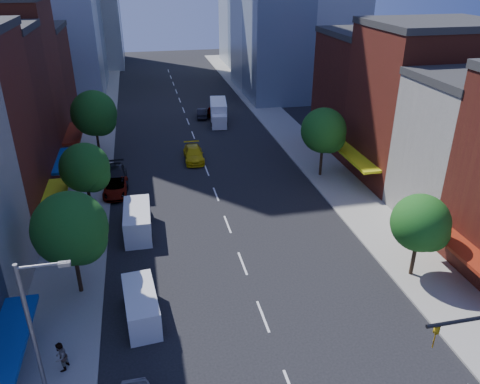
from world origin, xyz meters
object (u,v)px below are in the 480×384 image
object	(u,v)px
parked_car_third	(116,188)
traffic_car_far	(212,111)
cargo_van_near	(141,307)
pedestrian_far	(61,357)
traffic_car_oncoming	(202,113)
parked_car_second	(138,212)
taxi	(194,154)
box_truck	(219,113)
cargo_van_far	(138,222)
parked_car_rear	(116,176)

from	to	relation	value
parked_car_third	traffic_car_far	bearing A→B (deg)	63.00
cargo_van_near	pedestrian_far	distance (m)	5.46
parked_car_third	traffic_car_oncoming	xyz separation A→B (m)	(11.75, 23.44, 0.00)
parked_car_second	parked_car_third	xyz separation A→B (m)	(-2.00, 5.50, -0.01)
pedestrian_far	traffic_car_oncoming	bearing A→B (deg)	-176.48
taxi	box_truck	world-z (taller)	box_truck
cargo_van_far	traffic_car_oncoming	size ratio (longest dim) A/B	1.32
parked_car_second	traffic_car_oncoming	size ratio (longest dim) A/B	1.02
taxi	pedestrian_far	xyz separation A→B (m)	(-10.87, -29.23, 0.29)
taxi	cargo_van_near	bearing A→B (deg)	-102.45
parked_car_rear	traffic_car_far	xyz separation A→B (m)	(13.45, 21.65, -0.14)
cargo_van_far	traffic_car_far	world-z (taller)	cargo_van_far
taxi	box_truck	bearing A→B (deg)	70.33
box_truck	parked_car_third	bearing A→B (deg)	-115.71
taxi	traffic_car_far	distance (m)	17.82
taxi	traffic_car_far	size ratio (longest dim) A/B	1.36
parked_car_second	box_truck	distance (m)	28.63
cargo_van_near	box_truck	xyz separation A→B (m)	(11.73, 39.45, 0.38)
parked_car_second	traffic_car_far	xyz separation A→B (m)	(11.45, 29.74, -0.03)
cargo_van_far	taxi	bearing A→B (deg)	67.79
box_truck	parked_car_second	bearing A→B (deg)	-106.23
cargo_van_near	taxi	world-z (taller)	cargo_van_near
parked_car_rear	traffic_car_oncoming	size ratio (longest dim) A/B	1.35
pedestrian_far	box_truck	bearing A→B (deg)	-179.92
parked_car_second	box_truck	world-z (taller)	box_truck
box_truck	pedestrian_far	xyz separation A→B (m)	(-16.11, -42.71, -0.34)
parked_car_rear	box_truck	bearing A→B (deg)	50.02
traffic_car_far	cargo_van_near	bearing A→B (deg)	82.70
parked_car_rear	box_truck	xyz separation A→B (m)	(13.74, 18.02, 0.59)
parked_car_second	pedestrian_far	distance (m)	17.18
cargo_van_near	pedestrian_far	size ratio (longest dim) A/B	2.75
taxi	traffic_car_oncoming	bearing A→B (deg)	80.30
parked_car_rear	taxi	xyz separation A→B (m)	(8.50, 4.54, -0.04)
parked_car_second	parked_car_third	size ratio (longest dim) A/B	0.86
cargo_van_near	taxi	size ratio (longest dim) A/B	0.94
box_truck	pedestrian_far	distance (m)	45.65
traffic_car_far	box_truck	bearing A→B (deg)	102.16
traffic_car_oncoming	traffic_car_far	bearing A→B (deg)	-147.26
pedestrian_far	cargo_van_near	bearing A→B (deg)	147.34
parked_car_third	cargo_van_far	distance (m)	8.34
cargo_van_near	pedestrian_far	world-z (taller)	cargo_van_near
parked_car_rear	cargo_van_near	size ratio (longest dim) A/B	1.11
cargo_van_far	pedestrian_far	xyz separation A→B (m)	(-4.37, -14.02, -0.07)
traffic_car_far	cargo_van_far	bearing A→B (deg)	78.06
cargo_van_near	traffic_car_oncoming	size ratio (longest dim) A/B	1.21
traffic_car_oncoming	pedestrian_far	distance (m)	47.69
parked_car_second	cargo_van_near	size ratio (longest dim) A/B	0.84
cargo_van_far	box_truck	world-z (taller)	box_truck
traffic_car_far	pedestrian_far	bearing A→B (deg)	78.71
cargo_van_far	traffic_car_far	xyz separation A→B (m)	(11.45, 32.32, -0.47)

